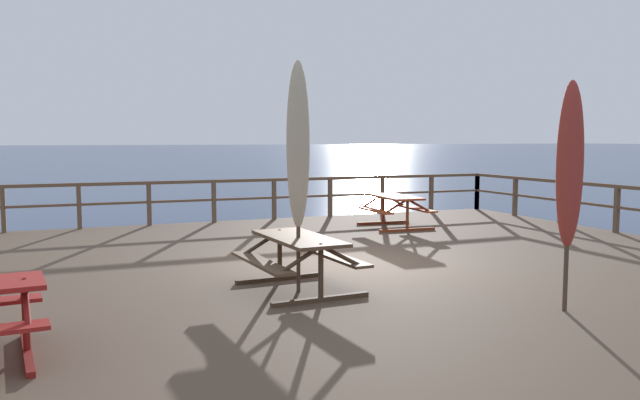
{
  "coord_description": "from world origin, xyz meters",
  "views": [
    {
      "loc": [
        -4.47,
        -9.99,
        2.86
      ],
      "look_at": [
        0.0,
        0.94,
        1.74
      ],
      "focal_mm": 36.04,
      "sensor_mm": 36.0,
      "label": 1
    }
  ],
  "objects_px": {
    "picnic_table_front_right": "(395,205)",
    "picnic_table_mid_left": "(299,251)",
    "patio_umbrella_short_mid": "(570,166)",
    "patio_umbrella_tall_mid_left": "(298,146)"
  },
  "relations": [
    {
      "from": "patio_umbrella_tall_mid_left",
      "to": "picnic_table_front_right",
      "type": "bearing_deg",
      "value": 49.91
    },
    {
      "from": "picnic_table_front_right",
      "to": "picnic_table_mid_left",
      "type": "height_order",
      "value": "same"
    },
    {
      "from": "picnic_table_front_right",
      "to": "picnic_table_mid_left",
      "type": "distance_m",
      "value": 6.8
    },
    {
      "from": "picnic_table_front_right",
      "to": "patio_umbrella_tall_mid_left",
      "type": "relative_size",
      "value": 0.56
    },
    {
      "from": "patio_umbrella_short_mid",
      "to": "picnic_table_front_right",
      "type": "bearing_deg",
      "value": 77.01
    },
    {
      "from": "picnic_table_mid_left",
      "to": "patio_umbrella_tall_mid_left",
      "type": "relative_size",
      "value": 0.58
    },
    {
      "from": "picnic_table_front_right",
      "to": "patio_umbrella_short_mid",
      "type": "height_order",
      "value": "patio_umbrella_short_mid"
    },
    {
      "from": "picnic_table_mid_left",
      "to": "patio_umbrella_short_mid",
      "type": "xyz_separation_m",
      "value": [
        2.67,
        -2.28,
        1.25
      ]
    },
    {
      "from": "patio_umbrella_tall_mid_left",
      "to": "patio_umbrella_short_mid",
      "type": "bearing_deg",
      "value": -39.24
    },
    {
      "from": "picnic_table_front_right",
      "to": "patio_umbrella_short_mid",
      "type": "relative_size",
      "value": 0.63
    }
  ]
}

